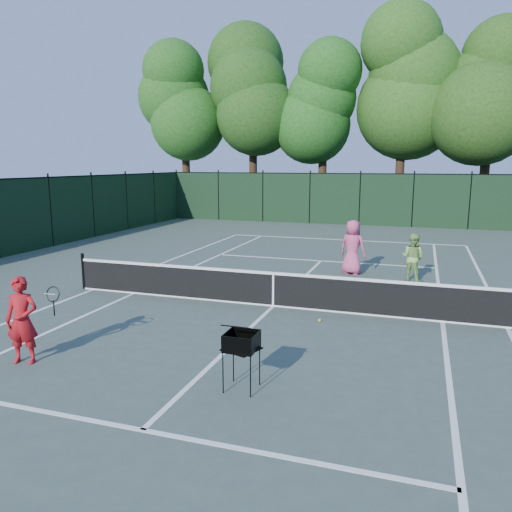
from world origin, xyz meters
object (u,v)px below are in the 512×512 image
(coach, at_px, (22,320))
(player_green, at_px, (413,257))
(player_pink, at_px, (353,247))
(loose_ball_midcourt, at_px, (320,320))
(ball_hopper, at_px, (241,342))

(coach, height_order, player_green, coach)
(coach, distance_m, player_pink, 10.61)
(player_green, relative_size, loose_ball_midcourt, 22.07)
(player_green, height_order, loose_ball_midcourt, player_green)
(player_pink, bearing_deg, player_green, -175.19)
(player_pink, bearing_deg, coach, 81.02)
(player_pink, bearing_deg, ball_hopper, 104.19)
(coach, bearing_deg, player_green, 37.45)
(player_pink, bearing_deg, loose_ball_midcourt, 107.37)
(player_green, relative_size, ball_hopper, 1.55)
(ball_hopper, distance_m, loose_ball_midcourt, 3.99)
(player_pink, height_order, player_green, player_pink)
(ball_hopper, xyz_separation_m, loose_ball_midcourt, (0.52, 3.88, -0.78))
(loose_ball_midcourt, bearing_deg, player_green, 68.70)
(ball_hopper, bearing_deg, loose_ball_midcourt, 101.49)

